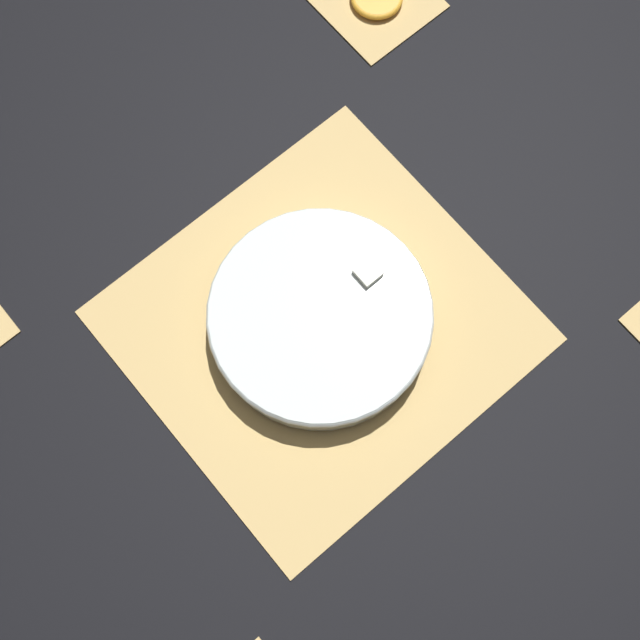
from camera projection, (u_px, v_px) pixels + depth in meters
ground_plane at (320, 326)px, 1.04m from camera, size 6.00×6.00×0.00m
bamboo_mat_center at (320, 325)px, 1.04m from camera, size 0.42×0.40×0.01m
coaster_mat_far_right at (376, 0)px, 1.16m from camera, size 0.14×0.14×0.01m
fruit_salad_bowl at (319, 317)px, 1.01m from camera, size 0.26×0.26×0.06m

